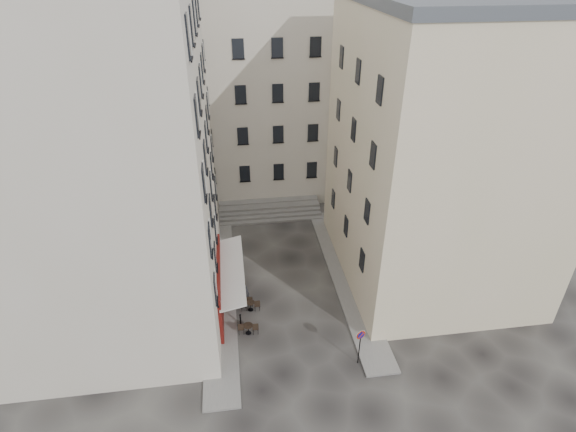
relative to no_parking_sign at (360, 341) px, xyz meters
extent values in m
plane|color=black|center=(-3.30, 4.90, -1.78)|extent=(90.00, 90.00, 0.00)
cube|color=slate|center=(-7.80, 8.90, -1.72)|extent=(2.00, 22.00, 0.12)
cube|color=slate|center=(1.20, 7.90, -1.72)|extent=(2.00, 18.00, 0.12)
cube|color=beige|center=(-13.80, 7.90, 8.22)|extent=(12.00, 16.00, 20.00)
cube|color=beige|center=(7.20, 8.40, 7.22)|extent=(12.00, 14.00, 18.00)
cube|color=beige|center=(-4.30, 23.90, 7.22)|extent=(18.00, 10.00, 18.00)
cube|color=#4B0E0A|center=(-7.72, 5.90, -0.03)|extent=(0.25, 7.00, 3.50)
cube|color=black|center=(-7.68, 5.90, -0.38)|extent=(0.06, 3.85, 2.00)
cube|color=silver|center=(-6.90, 5.90, 1.17)|extent=(1.58, 7.30, 0.41)
cube|color=#615E5C|center=(-3.30, 16.80, -1.68)|extent=(9.00, 1.80, 0.20)
cube|color=#615E5C|center=(-3.30, 17.25, -1.48)|extent=(9.00, 1.80, 0.20)
cube|color=#615E5C|center=(-3.30, 17.70, -1.28)|extent=(9.00, 1.80, 0.20)
cube|color=#615E5C|center=(-3.30, 18.15, -1.08)|extent=(9.00, 1.80, 0.20)
cylinder|color=black|center=(-6.55, 3.90, -1.33)|extent=(0.10, 0.10, 0.90)
sphere|color=black|center=(-6.55, 3.90, -0.86)|extent=(0.12, 0.12, 0.12)
cylinder|color=black|center=(-6.55, 7.40, -1.33)|extent=(0.10, 0.10, 0.90)
sphere|color=black|center=(-6.55, 7.40, -0.86)|extent=(0.12, 0.12, 0.12)
cylinder|color=black|center=(-6.55, 10.90, -1.33)|extent=(0.10, 0.10, 0.90)
sphere|color=black|center=(-6.55, 10.90, -0.86)|extent=(0.12, 0.12, 0.12)
cylinder|color=black|center=(0.00, 0.01, -0.54)|extent=(0.06, 0.06, 2.47)
cylinder|color=#AD250B|center=(0.00, 0.00, 0.44)|extent=(0.55, 0.20, 0.57)
cylinder|color=navy|center=(0.00, -0.02, 0.44)|extent=(0.40, 0.16, 0.42)
cube|color=#AD250B|center=(0.00, -0.05, 0.44)|extent=(0.32, 0.12, 0.34)
cylinder|color=black|center=(-6.11, 3.15, -1.71)|extent=(0.35, 0.35, 0.02)
cylinder|color=black|center=(-6.11, 3.15, -1.39)|extent=(0.05, 0.05, 0.69)
cylinder|color=black|center=(-6.11, 3.15, -1.07)|extent=(0.59, 0.59, 0.04)
cube|color=black|center=(-5.67, 3.15, -1.34)|extent=(0.37, 0.37, 0.88)
cube|color=black|center=(-6.55, 3.25, -1.34)|extent=(0.37, 0.37, 0.88)
cylinder|color=black|center=(-5.84, 5.22, -1.71)|extent=(0.35, 0.35, 0.02)
cylinder|color=black|center=(-5.84, 5.22, -1.39)|extent=(0.05, 0.05, 0.68)
cylinder|color=black|center=(-5.84, 5.22, -1.08)|extent=(0.59, 0.59, 0.04)
cube|color=black|center=(-5.40, 5.22, -1.34)|extent=(0.37, 0.37, 0.88)
cube|color=black|center=(-6.28, 5.31, -1.34)|extent=(0.37, 0.37, 0.88)
cylinder|color=black|center=(-6.26, 5.70, -1.71)|extent=(0.33, 0.33, 0.02)
cylinder|color=black|center=(-6.26, 5.70, -1.41)|extent=(0.05, 0.05, 0.65)
cylinder|color=black|center=(-6.26, 5.70, -1.11)|extent=(0.55, 0.55, 0.04)
cube|color=black|center=(-5.85, 5.70, -1.36)|extent=(0.35, 0.35, 0.83)
cube|color=black|center=(-6.68, 5.79, -1.36)|extent=(0.35, 0.35, 0.83)
cylinder|color=black|center=(-6.69, 7.12, -1.71)|extent=(0.38, 0.38, 0.02)
cylinder|color=black|center=(-6.69, 7.12, -1.36)|extent=(0.05, 0.05, 0.73)
cylinder|color=black|center=(-6.69, 7.12, -1.03)|extent=(0.63, 0.63, 0.04)
cube|color=black|center=(-6.23, 7.12, -1.31)|extent=(0.40, 0.40, 0.94)
cube|color=black|center=(-7.16, 7.22, -1.31)|extent=(0.40, 0.40, 0.94)
cylinder|color=black|center=(-6.76, 9.87, -1.71)|extent=(0.36, 0.36, 0.02)
cylinder|color=black|center=(-6.76, 9.87, -1.38)|extent=(0.05, 0.05, 0.70)
cylinder|color=black|center=(-6.76, 9.87, -1.06)|extent=(0.60, 0.60, 0.04)
cube|color=black|center=(-6.31, 9.87, -1.33)|extent=(0.38, 0.38, 0.90)
cube|color=black|center=(-7.21, 9.97, -1.33)|extent=(0.38, 0.38, 0.90)
imported|color=black|center=(-6.14, 5.85, -0.95)|extent=(0.63, 0.43, 1.66)
camera|label=1|loc=(-6.44, -17.16, 18.79)|focal=28.00mm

